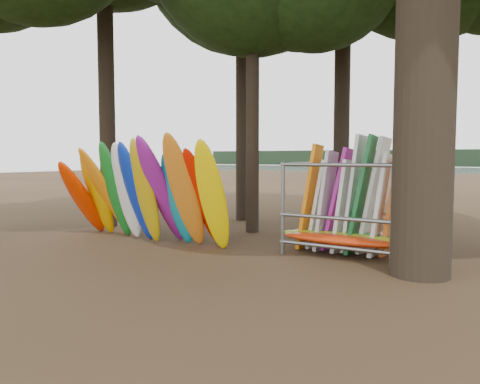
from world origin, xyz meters
The scene contains 3 objects.
ground centered at (0.00, 0.00, 0.00)m, with size 120.00×120.00×0.00m, color #47331E.
kayak_row centered at (-2.84, 0.47, 1.32)m, with size 5.58×2.03×3.03m.
storage_rack centered at (2.30, 1.96, 1.02)m, with size 3.22×1.50×2.84m.
Camera 1 is at (6.18, -8.57, 2.31)m, focal length 35.00 mm.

